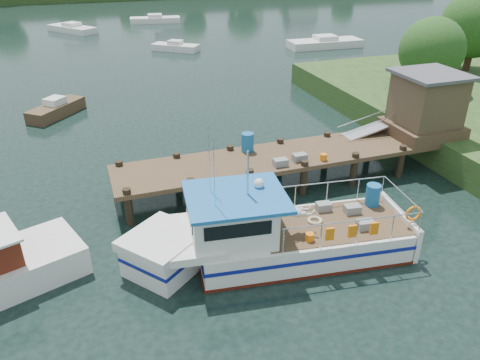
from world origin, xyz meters
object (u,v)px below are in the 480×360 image
object	(u,v)px
moored_rowboat	(56,109)
moored_far	(155,19)
moored_d	(72,29)
lobster_boat	(267,236)
dock	(380,124)
moored_b	(176,47)
moored_c	(325,43)

from	to	relation	value
moored_rowboat	moored_far	bearing A→B (deg)	50.70
moored_d	lobster_boat	bearing A→B (deg)	-90.45
dock	lobster_boat	size ratio (longest dim) A/B	1.61
lobster_boat	moored_rowboat	xyz separation A→B (m)	(-6.95, 18.08, -0.47)
lobster_boat	moored_rowboat	distance (m)	19.38
dock	moored_b	world-z (taller)	dock
moored_b	moored_c	xyz separation A→B (m)	(14.76, -3.39, 0.06)
lobster_boat	moored_b	distance (m)	34.47
moored_rowboat	moored_far	size ratio (longest dim) A/B	0.59
dock	moored_rowboat	distance (m)	19.74
dock	moored_d	size ratio (longest dim) A/B	2.52
moored_rowboat	moored_c	size ratio (longest dim) A/B	0.52
lobster_boat	moored_far	size ratio (longest dim) A/B	1.55
moored_rowboat	moored_d	bearing A→B (deg)	67.25
dock	moored_b	bearing A→B (deg)	96.93
moored_rowboat	dock	bearing A→B (deg)	-60.88
moored_b	moored_c	size ratio (longest dim) A/B	0.60
dock	moored_c	size ratio (longest dim) A/B	2.17
dock	moored_rowboat	size ratio (longest dim) A/B	4.20
moored_far	moored_b	bearing A→B (deg)	-100.10
lobster_boat	moored_far	bearing A→B (deg)	91.30
moored_b	moored_d	size ratio (longest dim) A/B	0.70
dock	moored_c	distance (m)	28.16
moored_c	moored_far	bearing A→B (deg)	135.30
dock	lobster_boat	xyz separation A→B (m)	(-7.76, -5.04, -1.34)
moored_rowboat	moored_b	xyz separation A→B (m)	(11.17, 16.12, -0.06)
dock	moored_d	distance (m)	45.20
lobster_boat	moored_b	bearing A→B (deg)	90.15
moored_c	moored_d	xyz separation A→B (m)	(-24.12, 17.51, -0.03)
moored_d	moored_b	bearing A→B (deg)	-62.98
lobster_boat	moored_far	xyz separation A→B (m)	(5.35, 51.92, -0.50)
dock	moored_rowboat	xyz separation A→B (m)	(-14.71, 13.04, -1.81)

